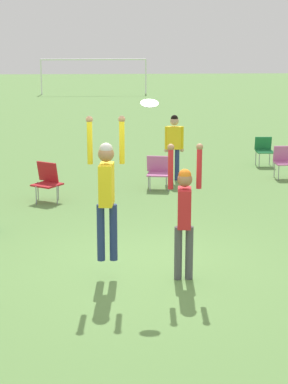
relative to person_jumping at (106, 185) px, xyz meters
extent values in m
plane|color=#608C47|center=(0.58, 0.27, -1.48)|extent=(120.00, 120.00, 0.00)
cylinder|color=navy|center=(-0.10, 0.00, -0.75)|extent=(0.12, 0.12, 0.89)
cylinder|color=navy|center=(0.10, 0.00, -0.75)|extent=(0.12, 0.12, 0.89)
cube|color=yellow|center=(0.00, 0.00, 0.01)|extent=(0.25, 0.45, 0.63)
sphere|color=#9E704C|center=(0.00, 0.00, 0.47)|extent=(0.24, 0.24, 0.24)
sphere|color=#B7B2AD|center=(0.00, 0.00, 0.54)|extent=(0.20, 0.20, 0.20)
cylinder|color=yellow|center=(-0.24, 0.00, 0.65)|extent=(0.08, 0.08, 0.67)
sphere|color=#9E704C|center=(-0.24, 0.00, 0.99)|extent=(0.10, 0.10, 0.10)
cylinder|color=yellow|center=(0.24, 0.00, 0.65)|extent=(0.08, 0.08, 0.67)
sphere|color=#9E704C|center=(0.24, 0.00, 0.99)|extent=(0.10, 0.10, 0.10)
cylinder|color=#4C4C51|center=(1.08, -0.15, -1.06)|extent=(0.12, 0.12, 0.84)
cylinder|color=#4C4C51|center=(1.25, -0.15, -1.06)|extent=(0.12, 0.12, 0.84)
cube|color=red|center=(1.16, -0.15, -0.34)|extent=(0.25, 0.40, 0.59)
sphere|color=#9E704C|center=(1.16, -0.15, 0.10)|extent=(0.23, 0.23, 0.23)
sphere|color=orange|center=(1.16, -0.15, 0.16)|extent=(0.19, 0.19, 0.19)
cylinder|color=red|center=(0.95, -0.15, 0.27)|extent=(0.08, 0.08, 0.63)
sphere|color=#9E704C|center=(0.95, -0.15, 0.58)|extent=(0.10, 0.10, 0.10)
cylinder|color=red|center=(1.38, -0.15, 0.27)|extent=(0.08, 0.08, 0.63)
sphere|color=#9E704C|center=(1.38, -0.15, 0.58)|extent=(0.10, 0.10, 0.10)
cylinder|color=white|center=(0.66, 0.10, 1.20)|extent=(0.27, 0.26, 0.11)
cylinder|color=gray|center=(-1.52, 4.63, -1.27)|extent=(0.02, 0.02, 0.42)
cylinder|color=gray|center=(-1.05, 4.63, -1.27)|extent=(0.02, 0.02, 0.42)
cylinder|color=gray|center=(-1.52, 5.10, -1.27)|extent=(0.02, 0.02, 0.42)
cylinder|color=gray|center=(-1.05, 5.10, -1.27)|extent=(0.02, 0.02, 0.42)
cube|color=#B21E23|center=(-1.28, 4.87, -1.08)|extent=(0.76, 0.76, 0.04)
cube|color=#B21E23|center=(-1.28, 5.12, -0.83)|extent=(0.51, 0.41, 0.46)
cylinder|color=gray|center=(1.13, 5.71, -1.28)|extent=(0.02, 0.02, 0.39)
cylinder|color=gray|center=(1.57, 5.71, -1.28)|extent=(0.02, 0.02, 0.39)
cylinder|color=gray|center=(1.13, 6.16, -1.28)|extent=(0.02, 0.02, 0.39)
cylinder|color=gray|center=(1.57, 6.16, -1.28)|extent=(0.02, 0.02, 0.39)
cube|color=#C666A3|center=(1.35, 5.94, -1.10)|extent=(0.62, 0.62, 0.04)
cube|color=#C666A3|center=(1.35, 6.18, -0.88)|extent=(0.54, 0.20, 0.40)
cylinder|color=gray|center=(4.59, 6.72, -1.26)|extent=(0.02, 0.02, 0.43)
cylinder|color=gray|center=(4.59, 7.14, -1.26)|extent=(0.02, 0.02, 0.43)
cube|color=#C666A3|center=(4.79, 6.93, -1.06)|extent=(0.50, 0.50, 0.04)
cube|color=#C666A3|center=(4.79, 7.15, -0.84)|extent=(0.49, 0.12, 0.42)
cylinder|color=gray|center=(4.51, 8.45, -1.25)|extent=(0.02, 0.02, 0.45)
cylinder|color=gray|center=(4.92, 8.45, -1.25)|extent=(0.02, 0.02, 0.45)
cylinder|color=gray|center=(4.51, 8.87, -1.25)|extent=(0.02, 0.02, 0.45)
cylinder|color=gray|center=(4.92, 8.87, -1.25)|extent=(0.02, 0.02, 0.45)
cube|color=#1E753D|center=(4.71, 8.66, -1.05)|extent=(0.52, 0.52, 0.04)
cube|color=#1E753D|center=(4.71, 8.89, -0.84)|extent=(0.49, 0.14, 0.39)
cylinder|color=navy|center=(1.77, 6.96, -1.06)|extent=(0.12, 0.12, 0.83)
cylinder|color=navy|center=(1.94, 6.96, -1.06)|extent=(0.12, 0.12, 0.83)
cube|color=yellow|center=(1.85, 6.96, -0.35)|extent=(0.39, 0.26, 0.59)
sphere|color=tan|center=(1.85, 6.96, 0.08)|extent=(0.22, 0.22, 0.22)
sphere|color=black|center=(1.85, 6.96, 0.14)|extent=(0.19, 0.19, 0.19)
cylinder|color=yellow|center=(1.65, 6.96, -0.37)|extent=(0.08, 0.08, 0.62)
sphere|color=tan|center=(1.65, 6.96, -0.68)|extent=(0.10, 0.10, 0.10)
cylinder|color=yellow|center=(2.06, 6.96, -0.37)|extent=(0.08, 0.08, 0.62)
sphere|color=tan|center=(2.06, 6.96, -0.68)|extent=(0.10, 0.10, 0.10)
cylinder|color=white|center=(-3.83, 34.32, -0.33)|extent=(0.10, 0.10, 2.30)
cylinder|color=white|center=(3.17, 34.32, -0.33)|extent=(0.10, 0.10, 2.30)
cylinder|color=white|center=(-0.33, 34.32, 0.82)|extent=(7.00, 0.10, 0.10)
camera|label=1|loc=(-0.11, -9.40, 2.13)|focal=60.00mm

